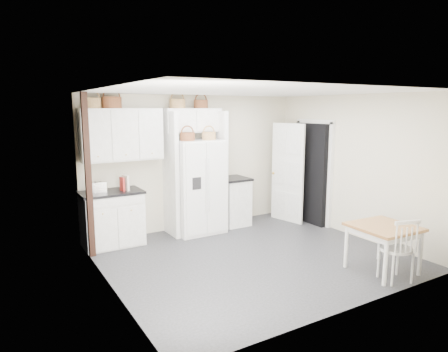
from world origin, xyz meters
TOP-DOWN VIEW (x-y plane):
  - floor at (0.00, 0.00)m, footprint 4.50×4.50m
  - ceiling at (0.00, 0.00)m, footprint 4.50×4.50m
  - wall_back at (0.00, 2.00)m, footprint 4.50×0.00m
  - wall_left at (-2.25, 0.00)m, footprint 0.00×4.00m
  - wall_right at (2.25, 0.00)m, footprint 0.00×4.00m
  - refrigerator at (-0.15, 1.63)m, footprint 0.92×0.74m
  - base_cab_left at (-1.77, 1.70)m, footprint 0.99×0.62m
  - base_cab_right at (0.69, 1.70)m, footprint 0.53×0.63m
  - dining_table at (1.28, -1.45)m, footprint 0.87×0.87m
  - windsor_chair at (1.17, -1.75)m, footprint 0.53×0.51m
  - counter_left at (-1.77, 1.70)m, footprint 1.03×0.67m
  - counter_right at (0.69, 1.70)m, footprint 0.57×0.68m
  - toaster at (-1.99, 1.66)m, footprint 0.29×0.20m
  - cookbook_red at (-1.59, 1.62)m, footprint 0.05×0.16m
  - cookbook_cream at (-1.53, 1.62)m, footprint 0.08×0.18m
  - basket_upper_a at (-1.98, 1.83)m, footprint 0.30×0.30m
  - basket_upper_b at (-1.65, 1.83)m, footprint 0.33×0.33m
  - basket_bridge_a at (-0.44, 1.83)m, footprint 0.30×0.30m
  - basket_bridge_b at (0.05, 1.83)m, footprint 0.28×0.28m
  - basket_fridge_a at (-0.39, 1.53)m, footprint 0.27×0.27m
  - basket_fridge_b at (0.05, 1.53)m, footprint 0.26×0.26m
  - upper_cabinet at (-1.50, 1.83)m, footprint 1.40×0.34m
  - bridge_cabinet at (-0.15, 1.83)m, footprint 1.12×0.34m
  - fridge_panel_left at (-0.66, 1.70)m, footprint 0.08×0.60m
  - fridge_panel_right at (0.36, 1.70)m, footprint 0.08×0.60m
  - trim_post at (-2.20, 1.35)m, footprint 0.09×0.09m
  - doorway_void at (2.16, 1.00)m, footprint 0.18×0.85m
  - door_slab at (1.80, 1.33)m, footprint 0.21×0.79m

SIDE VIEW (x-z plane):
  - floor at x=0.00m, z-range 0.00..0.00m
  - dining_table at x=1.28m, z-range 0.00..0.69m
  - windsor_chair at x=1.17m, z-range 0.00..0.90m
  - base_cab_left at x=-1.77m, z-range 0.00..0.91m
  - base_cab_right at x=0.69m, z-range 0.00..0.93m
  - refrigerator at x=-0.15m, z-range 0.00..1.77m
  - counter_left at x=-1.77m, z-range 0.91..0.96m
  - counter_right at x=0.69m, z-range 0.93..0.97m
  - doorway_void at x=2.16m, z-range 0.00..2.05m
  - door_slab at x=1.80m, z-range 0.00..2.05m
  - toaster at x=-1.99m, z-range 0.96..1.14m
  - cookbook_red at x=-1.59m, z-range 0.96..1.19m
  - cookbook_cream at x=-1.53m, z-range 0.96..1.22m
  - fridge_panel_left at x=-0.66m, z-range 0.00..2.30m
  - fridge_panel_right at x=0.36m, z-range 0.00..2.30m
  - wall_back at x=0.00m, z-range -0.95..3.55m
  - wall_left at x=-2.25m, z-range -0.70..3.30m
  - wall_right at x=2.25m, z-range -0.70..3.30m
  - trim_post at x=-2.20m, z-range 0.00..2.60m
  - basket_fridge_b at x=0.05m, z-range 1.77..1.91m
  - basket_fridge_a at x=-0.39m, z-range 1.77..1.92m
  - upper_cabinet at x=-1.50m, z-range 1.45..2.35m
  - bridge_cabinet at x=-0.15m, z-range 1.90..2.35m
  - basket_bridge_b at x=0.05m, z-range 2.35..2.51m
  - basket_bridge_a at x=-0.44m, z-range 2.35..2.52m
  - basket_upper_a at x=-1.98m, z-range 2.35..2.52m
  - basket_upper_b at x=-1.65m, z-range 2.35..2.54m
  - ceiling at x=0.00m, z-range 2.60..2.60m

